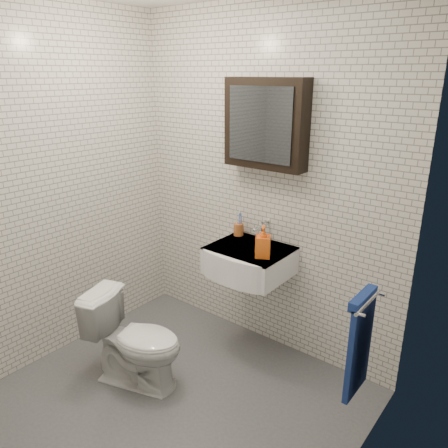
# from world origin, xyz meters

# --- Properties ---
(ground) EXTENTS (2.20, 2.00, 0.01)m
(ground) POSITION_xyz_m (0.00, 0.00, 0.01)
(ground) COLOR #4A4C52
(ground) RESTS_ON ground
(room_shell) EXTENTS (2.22, 2.02, 2.51)m
(room_shell) POSITION_xyz_m (0.00, 0.00, 1.47)
(room_shell) COLOR silver
(room_shell) RESTS_ON ground
(washbasin) EXTENTS (0.55, 0.50, 0.20)m
(washbasin) POSITION_xyz_m (0.05, 0.73, 0.76)
(washbasin) COLOR white
(washbasin) RESTS_ON room_shell
(faucet) EXTENTS (0.06, 0.20, 0.15)m
(faucet) POSITION_xyz_m (0.05, 0.93, 0.92)
(faucet) COLOR silver
(faucet) RESTS_ON washbasin
(mirror_cabinet) EXTENTS (0.60, 0.15, 0.60)m
(mirror_cabinet) POSITION_xyz_m (0.05, 0.93, 1.70)
(mirror_cabinet) COLOR black
(mirror_cabinet) RESTS_ON room_shell
(towel_rail) EXTENTS (0.09, 0.30, 0.58)m
(towel_rail) POSITION_xyz_m (1.04, 0.35, 0.72)
(towel_rail) COLOR silver
(towel_rail) RESTS_ON room_shell
(toothbrush_cup) EXTENTS (0.07, 0.07, 0.20)m
(toothbrush_cup) POSITION_xyz_m (-0.16, 0.93, 0.90)
(toothbrush_cup) COLOR #AC5C2B
(toothbrush_cup) RESTS_ON washbasin
(soap_bottle) EXTENTS (0.14, 0.14, 0.22)m
(soap_bottle) POSITION_xyz_m (0.21, 0.70, 0.96)
(soap_bottle) COLOR #FF551A
(soap_bottle) RESTS_ON washbasin
(toilet) EXTENTS (0.73, 0.55, 0.66)m
(toilet) POSITION_xyz_m (-0.33, 0.00, 0.33)
(toilet) COLOR white
(toilet) RESTS_ON ground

